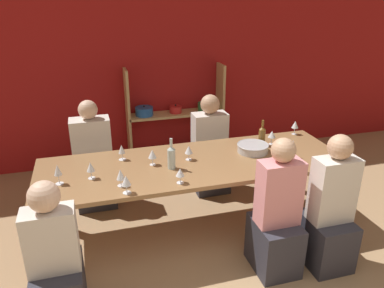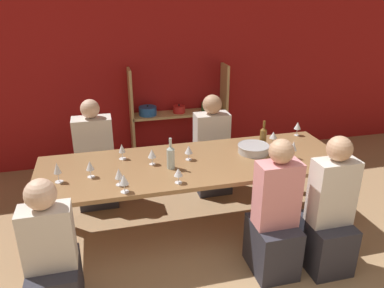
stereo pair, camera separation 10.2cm
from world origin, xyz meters
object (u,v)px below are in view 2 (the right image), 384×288
wine_glass_red_e (273,135)px  wine_bottle_green (263,136)px  wine_glass_red_c (189,150)px  wine_glass_empty_c (294,146)px  dining_table (194,168)px  wine_bottle_dark (171,157)px  wine_glass_empty_a (57,169)px  wine_glass_white_b (122,149)px  wine_glass_red_f (298,126)px  mixing_bowl (253,148)px  wine_glass_white_a (119,174)px  shelf_unit (178,129)px  person_near_a (274,224)px  wine_glass_red_d (178,173)px  person_far_a (96,165)px  person_near_c (328,220)px  wine_glass_empty_b (152,154)px  wine_glass_red_b (90,166)px  wine_glass_red_a (124,180)px  person_near_b (53,264)px  person_far_b (211,155)px

wine_glass_red_e → wine_bottle_green: bearing=177.9°
wine_glass_red_c → wine_glass_empty_c: size_ratio=0.81×
dining_table → wine_bottle_dark: (-0.25, -0.08, 0.19)m
wine_glass_empty_a → wine_glass_white_b: 0.68m
dining_table → wine_glass_red_f: 1.41m
mixing_bowl → wine_glass_white_a: (-1.39, -0.36, 0.06)m
shelf_unit → person_near_a: size_ratio=1.10×
mixing_bowl → wine_glass_empty_c: 0.41m
wine_glass_empty_c → wine_glass_red_c: bearing=167.6°
wine_glass_red_c → wine_glass_empty_c: (1.02, -0.22, 0.03)m
mixing_bowl → wine_glass_red_d: (-0.89, -0.45, 0.05)m
wine_glass_white_b → person_near_a: 1.61m
dining_table → person_far_a: bearing=137.9°
wine_bottle_dark → person_near_c: 1.51m
wine_glass_empty_a → wine_glass_red_f: wine_glass_empty_a is taller
dining_table → wine_glass_white_b: 0.74m
wine_glass_red_f → person_far_a: person_far_a is taller
wine_glass_red_c → wine_glass_empty_b: (-0.37, -0.02, 0.01)m
wine_glass_empty_a → wine_glass_white_b: bearing=31.5°
wine_bottle_green → wine_glass_white_a: size_ratio=1.82×
wine_glass_red_b → wine_glass_red_c: (0.94, 0.15, -0.01)m
wine_glass_red_d → person_far_a: size_ratio=0.11×
shelf_unit → wine_glass_red_d: bearing=-102.0°
wine_glass_red_a → person_near_b: 0.82m
shelf_unit → wine_glass_empty_a: size_ratio=7.40×
wine_glass_red_e → person_far_b: (-0.50, 0.62, -0.44)m
mixing_bowl → person_far_b: size_ratio=0.27×
wine_glass_red_b → wine_glass_red_d: (0.74, -0.30, -0.01)m
wine_glass_white_b → wine_glass_empty_b: 0.33m
shelf_unit → person_far_a: size_ratio=1.11×
person_near_a → wine_glass_white_b: bearing=139.5°
dining_table → wine_glass_white_b: wine_glass_white_b is taller
wine_glass_red_b → wine_glass_empty_b: (0.58, 0.13, 0.00)m
wine_glass_empty_a → wine_glass_white_a: bearing=-19.7°
dining_table → person_far_a: person_far_a is taller
wine_glass_red_b → wine_glass_red_c: wine_glass_red_b is taller
wine_glass_red_d → person_near_b: size_ratio=0.12×
wine_glass_empty_a → wine_glass_red_e: wine_glass_empty_a is taller
wine_glass_red_c → person_far_a: (-0.92, 0.80, -0.43)m
shelf_unit → dining_table: shelf_unit is taller
wine_glass_red_a → wine_glass_red_c: size_ratio=1.09×
person_far_a → person_near_c: size_ratio=0.98×
person_far_a → mixing_bowl: bearing=153.7°
mixing_bowl → wine_glass_red_e: size_ratio=2.14×
mixing_bowl → wine_glass_red_f: bearing=26.4°
wine_glass_red_f → person_near_b: person_near_b is taller
wine_bottle_green → wine_glass_red_f: 0.55m
person_far_b → wine_glass_red_e: bearing=129.1°
dining_table → person_near_a: size_ratio=2.40×
wine_glass_white_b → wine_glass_red_f: 2.02m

